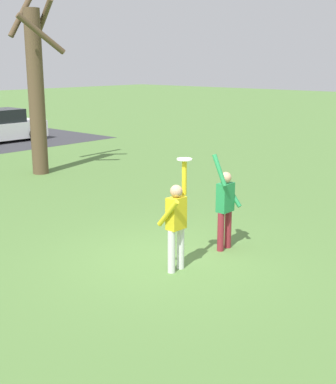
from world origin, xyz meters
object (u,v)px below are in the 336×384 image
Objects in this scene: frisbee_disc at (184,159)px; parked_car_white at (1,127)px; bare_tree_tall at (36,86)px; person_catcher at (176,220)px; person_defender at (225,204)px.

frisbee_disc reaches higher than parked_car_white.
bare_tree_tall is (3.29, 9.34, 0.93)m from frisbee_disc.
person_defender is (1.54, 0.01, -0.00)m from person_catcher.
bare_tree_tall is at bearing -111.47° from parked_car_white.
frisbee_disc reaches higher than person_catcher.
person_defender is 1.72m from frisbee_disc.
parked_car_white is at bearing 67.88° from bare_tree_tall.
person_catcher is 1.54m from person_defender.
person_defender is at bearing -101.93° from bare_tree_tall.
frisbee_disc is (-1.32, -0.01, 1.11)m from person_defender.
parked_car_white is 8.73m from bare_tree_tall.
person_defender is 9.76m from bare_tree_tall.
person_catcher is 0.32× the size of bare_tree_tall.
person_defender is 7.24× the size of frisbee_disc.
parked_car_white is at bearing 68.46° from person_catcher.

